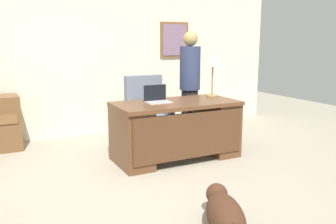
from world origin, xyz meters
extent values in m
plane|color=#9E937F|center=(0.00, 0.00, 0.00)|extent=(12.00, 12.00, 0.00)
cube|color=beige|center=(0.00, 2.60, 1.35)|extent=(7.00, 0.12, 2.70)
cube|color=brown|center=(1.49, 2.52, 1.59)|extent=(0.56, 0.03, 0.64)
cube|color=slate|center=(1.49, 2.50, 1.59)|extent=(0.48, 0.01, 0.56)
cube|color=brown|center=(0.58, 0.75, 0.75)|extent=(1.65, 0.82, 0.05)
cube|color=brown|center=(-0.06, 0.75, 0.36)|extent=(0.36, 0.76, 0.73)
cube|color=brown|center=(1.23, 0.75, 0.36)|extent=(0.36, 0.76, 0.73)
cube|color=#4E2F1C|center=(0.58, 0.38, 0.40)|extent=(1.55, 0.04, 0.58)
cube|color=slate|center=(0.55, 1.54, 0.37)|extent=(0.60, 0.58, 0.18)
cylinder|color=black|center=(0.55, 1.54, 0.14)|extent=(0.10, 0.10, 0.28)
cylinder|color=black|center=(0.55, 1.54, 0.03)|extent=(0.52, 0.52, 0.05)
cube|color=slate|center=(0.55, 1.78, 0.75)|extent=(0.60, 0.12, 0.58)
cube|color=slate|center=(0.29, 1.54, 0.57)|extent=(0.08, 0.50, 0.22)
cube|color=slate|center=(0.81, 1.54, 0.57)|extent=(0.08, 0.50, 0.22)
cylinder|color=#262323|center=(1.20, 1.45, 0.41)|extent=(0.26, 0.26, 0.82)
cylinder|color=navy|center=(1.20, 1.45, 1.16)|extent=(0.32, 0.32, 0.67)
sphere|color=#A38850|center=(1.20, 1.45, 1.60)|extent=(0.23, 0.23, 0.23)
ellipsoid|color=#472819|center=(0.01, -1.20, 0.15)|extent=(0.56, 0.79, 0.30)
sphere|color=#472819|center=(0.15, -0.86, 0.19)|extent=(0.20, 0.20, 0.20)
cube|color=#B2B5BA|center=(0.34, 0.79, 0.79)|extent=(0.32, 0.22, 0.01)
cube|color=black|center=(0.34, 0.89, 0.90)|extent=(0.32, 0.01, 0.21)
cylinder|color=#9E8447|center=(1.27, 0.93, 0.79)|extent=(0.16, 0.16, 0.02)
cylinder|color=#9E8447|center=(1.27, 0.93, 1.01)|extent=(0.02, 0.02, 0.42)
cone|color=silver|center=(1.27, 0.93, 1.31)|extent=(0.22, 0.22, 0.18)
camera|label=1|loc=(-1.68, -3.47, 1.58)|focal=39.10mm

